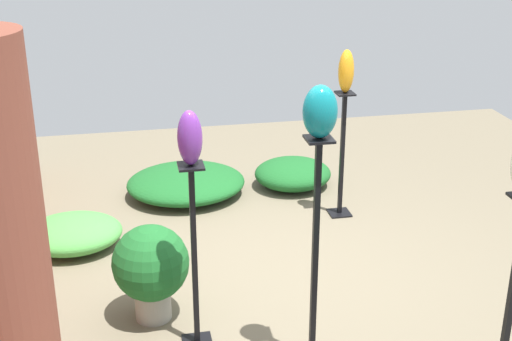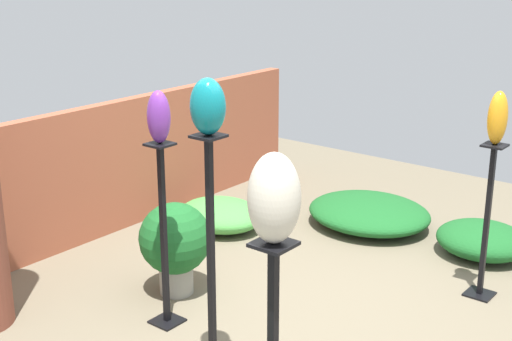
{
  "view_description": "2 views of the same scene",
  "coord_description": "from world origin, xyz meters",
  "px_view_note": "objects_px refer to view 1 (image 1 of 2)",
  "views": [
    {
      "loc": [
        -4.66,
        1.04,
        2.91
      ],
      "look_at": [
        0.26,
        0.07,
        0.88
      ],
      "focal_mm": 50.0,
      "sensor_mm": 36.0,
      "label": 1
    },
    {
      "loc": [
        -3.71,
        -2.63,
        2.52
      ],
      "look_at": [
        0.05,
        0.37,
        1.02
      ],
      "focal_mm": 50.0,
      "sensor_mm": 36.0,
      "label": 2
    }
  ],
  "objects_px": {
    "potted_plant_front_left": "(151,266)",
    "pedestal_amber": "(342,160)",
    "pedestal_teal": "(315,263)",
    "pedestal_ivory": "(509,316)",
    "art_vase_teal": "(320,112)",
    "art_vase_amber": "(346,71)",
    "art_vase_violet": "(190,138)",
    "pedestal_violet": "(195,266)",
    "brick_pillar": "(3,268)"
  },
  "relations": [
    {
      "from": "potted_plant_front_left",
      "to": "pedestal_amber",
      "type": "bearing_deg",
      "value": -52.53
    },
    {
      "from": "pedestal_teal",
      "to": "potted_plant_front_left",
      "type": "bearing_deg",
      "value": 55.35
    },
    {
      "from": "pedestal_ivory",
      "to": "art_vase_teal",
      "type": "bearing_deg",
      "value": 55.28
    },
    {
      "from": "art_vase_amber",
      "to": "art_vase_violet",
      "type": "height_order",
      "value": "art_vase_violet"
    },
    {
      "from": "art_vase_teal",
      "to": "art_vase_amber",
      "type": "distance_m",
      "value": 2.27
    },
    {
      "from": "pedestal_amber",
      "to": "art_vase_teal",
      "type": "xyz_separation_m",
      "value": [
        -2.09,
        0.84,
        1.16
      ]
    },
    {
      "from": "art_vase_violet",
      "to": "potted_plant_front_left",
      "type": "height_order",
      "value": "art_vase_violet"
    },
    {
      "from": "pedestal_violet",
      "to": "art_vase_amber",
      "type": "xyz_separation_m",
      "value": [
        1.77,
        -1.56,
        0.78
      ]
    },
    {
      "from": "brick_pillar",
      "to": "art_vase_amber",
      "type": "bearing_deg",
      "value": -44.79
    },
    {
      "from": "pedestal_amber",
      "to": "pedestal_teal",
      "type": "bearing_deg",
      "value": 158.02
    },
    {
      "from": "pedestal_ivory",
      "to": "pedestal_amber",
      "type": "height_order",
      "value": "pedestal_ivory"
    },
    {
      "from": "art_vase_violet",
      "to": "art_vase_amber",
      "type": "bearing_deg",
      "value": -41.34
    },
    {
      "from": "pedestal_violet",
      "to": "art_vase_teal",
      "type": "bearing_deg",
      "value": -113.61
    },
    {
      "from": "potted_plant_front_left",
      "to": "brick_pillar",
      "type": "bearing_deg",
      "value": 147.94
    },
    {
      "from": "brick_pillar",
      "to": "art_vase_teal",
      "type": "bearing_deg",
      "value": -73.59
    },
    {
      "from": "pedestal_teal",
      "to": "art_vase_teal",
      "type": "bearing_deg",
      "value": 0.0
    },
    {
      "from": "brick_pillar",
      "to": "pedestal_ivory",
      "type": "height_order",
      "value": "brick_pillar"
    },
    {
      "from": "pedestal_ivory",
      "to": "potted_plant_front_left",
      "type": "relative_size",
      "value": 1.92
    },
    {
      "from": "pedestal_teal",
      "to": "art_vase_teal",
      "type": "distance_m",
      "value": 0.98
    },
    {
      "from": "pedestal_teal",
      "to": "pedestal_amber",
      "type": "distance_m",
      "value": 2.26
    },
    {
      "from": "pedestal_teal",
      "to": "pedestal_ivory",
      "type": "relative_size",
      "value": 1.12
    },
    {
      "from": "pedestal_teal",
      "to": "pedestal_violet",
      "type": "bearing_deg",
      "value": 66.39
    },
    {
      "from": "art_vase_amber",
      "to": "potted_plant_front_left",
      "type": "distance_m",
      "value": 2.5
    },
    {
      "from": "art_vase_teal",
      "to": "art_vase_amber",
      "type": "bearing_deg",
      "value": -21.98
    },
    {
      "from": "pedestal_violet",
      "to": "potted_plant_front_left",
      "type": "distance_m",
      "value": 0.49
    },
    {
      "from": "brick_pillar",
      "to": "pedestal_violet",
      "type": "bearing_deg",
      "value": -51.0
    },
    {
      "from": "brick_pillar",
      "to": "pedestal_amber",
      "type": "height_order",
      "value": "brick_pillar"
    },
    {
      "from": "art_vase_violet",
      "to": "potted_plant_front_left",
      "type": "bearing_deg",
      "value": 36.23
    },
    {
      "from": "potted_plant_front_left",
      "to": "art_vase_teal",
      "type": "bearing_deg",
      "value": -124.65
    },
    {
      "from": "pedestal_teal",
      "to": "pedestal_amber",
      "type": "bearing_deg",
      "value": -21.98
    },
    {
      "from": "brick_pillar",
      "to": "art_vase_teal",
      "type": "distance_m",
      "value": 1.89
    },
    {
      "from": "pedestal_teal",
      "to": "pedestal_violet",
      "type": "distance_m",
      "value": 0.79
    },
    {
      "from": "brick_pillar",
      "to": "potted_plant_front_left",
      "type": "distance_m",
      "value": 1.59
    },
    {
      "from": "art_vase_violet",
      "to": "pedestal_amber",
      "type": "bearing_deg",
      "value": -41.34
    },
    {
      "from": "brick_pillar",
      "to": "potted_plant_front_left",
      "type": "height_order",
      "value": "brick_pillar"
    },
    {
      "from": "pedestal_ivory",
      "to": "potted_plant_front_left",
      "type": "bearing_deg",
      "value": 55.32
    },
    {
      "from": "pedestal_ivory",
      "to": "art_vase_amber",
      "type": "relative_size",
      "value": 3.56
    },
    {
      "from": "pedestal_ivory",
      "to": "art_vase_amber",
      "type": "xyz_separation_m",
      "value": [
        2.75,
        0.11,
        0.74
      ]
    },
    {
      "from": "pedestal_amber",
      "to": "art_vase_teal",
      "type": "distance_m",
      "value": 2.53
    },
    {
      "from": "brick_pillar",
      "to": "potted_plant_front_left",
      "type": "xyz_separation_m",
      "value": [
        1.2,
        -0.75,
        -0.74
      ]
    },
    {
      "from": "pedestal_teal",
      "to": "pedestal_ivory",
      "type": "bearing_deg",
      "value": -124.72
    },
    {
      "from": "brick_pillar",
      "to": "art_vase_violet",
      "type": "height_order",
      "value": "brick_pillar"
    },
    {
      "from": "pedestal_violet",
      "to": "art_vase_amber",
      "type": "relative_size",
      "value": 3.38
    },
    {
      "from": "pedestal_teal",
      "to": "art_vase_amber",
      "type": "xyz_separation_m",
      "value": [
        2.09,
        -0.84,
        0.66
      ]
    },
    {
      "from": "pedestal_teal",
      "to": "art_vase_violet",
      "type": "xyz_separation_m",
      "value": [
        0.31,
        0.72,
        0.77
      ]
    },
    {
      "from": "brick_pillar",
      "to": "pedestal_violet",
      "type": "distance_m",
      "value": 1.43
    },
    {
      "from": "potted_plant_front_left",
      "to": "art_vase_amber",
      "type": "bearing_deg",
      "value": -52.53
    },
    {
      "from": "brick_pillar",
      "to": "pedestal_teal",
      "type": "relative_size",
      "value": 1.51
    },
    {
      "from": "art_vase_amber",
      "to": "potted_plant_front_left",
      "type": "height_order",
      "value": "art_vase_amber"
    },
    {
      "from": "pedestal_ivory",
      "to": "art_vase_violet",
      "type": "xyz_separation_m",
      "value": [
        0.98,
        1.67,
        0.85
      ]
    }
  ]
}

